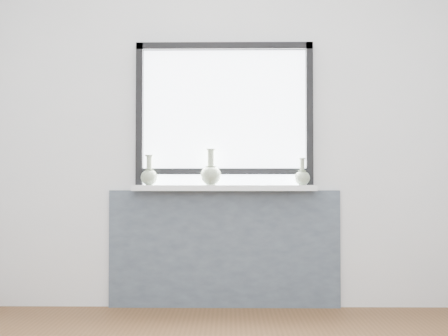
{
  "coord_description": "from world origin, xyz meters",
  "views": [
    {
      "loc": [
        0.04,
        -1.9,
        0.94
      ],
      "look_at": [
        0.0,
        1.55,
        1.02
      ],
      "focal_mm": 40.0,
      "sensor_mm": 36.0,
      "label": 1
    }
  ],
  "objects_px": {
    "windowsill": "(224,188)",
    "vase_a": "(149,175)",
    "vase_b": "(211,173)",
    "vase_c": "(302,176)"
  },
  "relations": [
    {
      "from": "windowsill",
      "to": "vase_a",
      "type": "bearing_deg",
      "value": -177.47
    },
    {
      "from": "windowsill",
      "to": "vase_b",
      "type": "relative_size",
      "value": 5.04
    },
    {
      "from": "vase_b",
      "to": "windowsill",
      "type": "bearing_deg",
      "value": 12.58
    },
    {
      "from": "windowsill",
      "to": "vase_a",
      "type": "height_order",
      "value": "vase_a"
    },
    {
      "from": "vase_a",
      "to": "vase_c",
      "type": "height_order",
      "value": "vase_a"
    },
    {
      "from": "windowsill",
      "to": "vase_a",
      "type": "distance_m",
      "value": 0.55
    },
    {
      "from": "windowsill",
      "to": "vase_b",
      "type": "height_order",
      "value": "vase_b"
    },
    {
      "from": "vase_b",
      "to": "vase_c",
      "type": "bearing_deg",
      "value": -0.4
    },
    {
      "from": "windowsill",
      "to": "vase_b",
      "type": "xyz_separation_m",
      "value": [
        -0.1,
        -0.02,
        0.1
      ]
    },
    {
      "from": "windowsill",
      "to": "vase_c",
      "type": "height_order",
      "value": "vase_c"
    }
  ]
}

